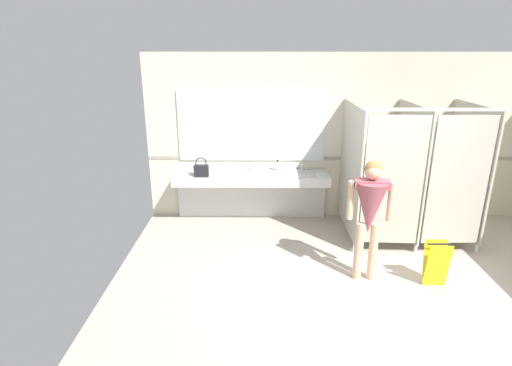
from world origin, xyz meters
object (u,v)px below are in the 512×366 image
object	(u,v)px
person_standing	(370,207)
handbag	(201,170)
soap_dispenser	(278,166)
wet_floor_sign	(436,264)

from	to	relation	value
person_standing	handbag	xyz separation A→B (m)	(-2.29, 1.62, -0.01)
soap_dispenser	handbag	bearing A→B (deg)	-165.21
wet_floor_sign	person_standing	bearing A→B (deg)	169.73
handbag	wet_floor_sign	distance (m)	3.65
person_standing	handbag	world-z (taller)	person_standing
soap_dispenser	wet_floor_sign	world-z (taller)	soap_dispenser
person_standing	handbag	bearing A→B (deg)	144.73
soap_dispenser	wet_floor_sign	distance (m)	2.89
wet_floor_sign	handbag	bearing A→B (deg)	150.49
person_standing	wet_floor_sign	xyz separation A→B (m)	(0.84, -0.15, -0.68)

